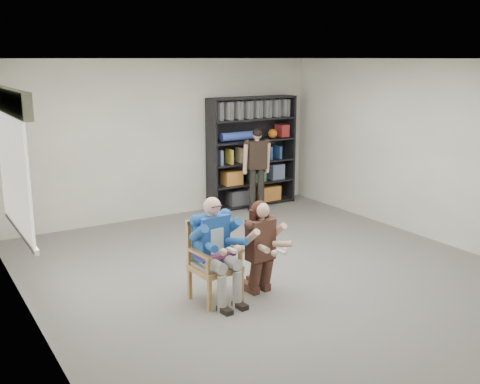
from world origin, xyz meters
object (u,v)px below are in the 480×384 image
armchair (215,261)px  kneeling_woman (262,248)px  standing_man (257,170)px  seated_man (215,249)px  bookshelf (252,152)px

armchair → kneeling_woman: size_ratio=0.84×
kneeling_woman → standing_man: 3.75m
seated_man → armchair: bearing=0.0°
bookshelf → kneeling_woman: bearing=-120.9°
kneeling_woman → bookshelf: (2.16, 3.62, 0.47)m
seated_man → standing_man: 3.99m
kneeling_woman → standing_man: size_ratio=0.74×
armchair → seated_man: 0.15m
kneeling_woman → bookshelf: bookshelf is taller
seated_man → kneeling_woman: 0.59m
armchair → standing_man: size_ratio=0.62×
seated_man → bookshelf: bearing=46.8°
armchair → kneeling_woman: bearing=-16.8°
seated_man → kneeling_woman: bearing=-16.8°
seated_man → bookshelf: size_ratio=0.60×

